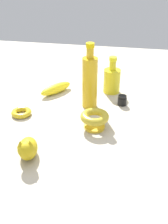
{
  "coord_description": "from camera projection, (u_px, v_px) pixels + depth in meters",
  "views": [
    {
      "loc": [
        0.91,
        0.17,
        0.59
      ],
      "look_at": [
        0.0,
        0.0,
        0.05
      ],
      "focal_mm": 44.57,
      "sensor_mm": 36.0,
      "label": 1
    }
  ],
  "objects": [
    {
      "name": "nail_polish_jar",
      "position": [
        122.0,
        100.0,
        1.21
      ],
      "size": [
        0.04,
        0.04,
        0.04
      ],
      "color": "black",
      "rests_on": "ground"
    },
    {
      "name": "cat_figurine",
      "position": [
        27.0,
        148.0,
        0.89
      ],
      "size": [
        0.13,
        0.09,
        0.09
      ],
      "color": "gold",
      "rests_on": "ground"
    },
    {
      "name": "bottle_short",
      "position": [
        112.0,
        79.0,
        1.3
      ],
      "size": [
        0.08,
        0.08,
        0.17
      ],
      "color": "yellow",
      "rests_on": "ground"
    },
    {
      "name": "bangle",
      "position": [
        21.0,
        113.0,
        1.14
      ],
      "size": [
        0.08,
        0.08,
        0.02
      ],
      "primitive_type": "torus",
      "color": "gold",
      "rests_on": "ground"
    },
    {
      "name": "bowl",
      "position": [
        95.0,
        118.0,
        1.04
      ],
      "size": [
        0.11,
        0.11,
        0.06
      ],
      "color": "yellow",
      "rests_on": "ground"
    },
    {
      "name": "ground",
      "position": [
        84.0,
        122.0,
        1.1
      ],
      "size": [
        2.0,
        2.0,
        0.0
      ],
      "primitive_type": "plane",
      "color": "#BCB29E"
    },
    {
      "name": "banana",
      "position": [
        56.0,
        89.0,
        1.31
      ],
      "size": [
        0.16,
        0.14,
        0.05
      ],
      "primitive_type": "ellipsoid",
      "rotation": [
        0.0,
        0.0,
        5.65
      ],
      "color": "yellow",
      "rests_on": "ground"
    },
    {
      "name": "bottle_tall",
      "position": [
        91.0,
        81.0,
        1.15
      ],
      "size": [
        0.06,
        0.06,
        0.28
      ],
      "color": "gold",
      "rests_on": "ground"
    }
  ]
}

